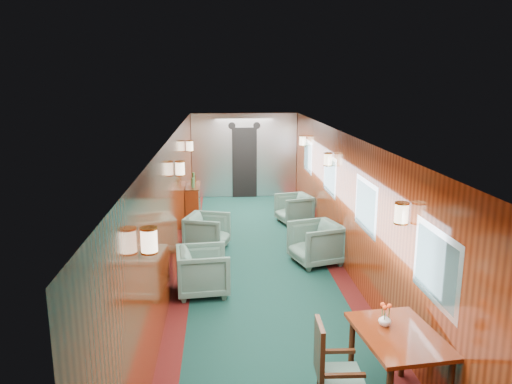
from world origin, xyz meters
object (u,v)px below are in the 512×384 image
at_px(armchair_right_far, 294,209).
at_px(side_chair, 331,366).
at_px(credenza, 193,204).
at_px(armchair_left_near, 203,271).
at_px(armchair_left_far, 207,232).
at_px(dining_table, 398,345).
at_px(armchair_right_near, 316,243).

bearing_deg(armchair_right_far, side_chair, -20.84).
distance_m(credenza, armchair_right_far, 2.37).
relative_size(armchair_left_near, armchair_right_far, 1.09).
relative_size(side_chair, armchair_left_far, 1.29).
bearing_deg(armchair_left_near, dining_table, -150.78).
relative_size(side_chair, armchair_right_far, 1.35).
relative_size(armchair_left_near, armchair_right_near, 0.96).
xyz_separation_m(dining_table, armchair_right_near, (-0.04, 4.13, -0.31)).
bearing_deg(credenza, armchair_right_near, -49.44).
distance_m(side_chair, armchair_left_far, 5.33).
bearing_deg(dining_table, credenza, 103.13).
relative_size(side_chair, armchair_right_near, 1.20).
distance_m(dining_table, armchair_left_near, 3.63).
distance_m(armchair_right_near, armchair_right_far, 2.67).
bearing_deg(armchair_right_far, dining_table, -14.94).
bearing_deg(armchair_right_near, side_chair, -25.95).
xyz_separation_m(armchair_left_near, armchair_left_far, (0.02, 2.10, -0.01)).
bearing_deg(dining_table, armchair_left_far, 105.87).
bearing_deg(credenza, side_chair, -76.34).
distance_m(credenza, armchair_left_near, 3.96).
bearing_deg(armchair_left_near, armchair_right_far, -33.36).
height_order(dining_table, armchair_right_far, dining_table).
xyz_separation_m(dining_table, side_chair, (-0.71, -0.10, -0.14)).
relative_size(armchair_left_near, armchair_left_far, 1.03).
xyz_separation_m(side_chair, armchair_left_near, (-1.35, 3.06, -0.18)).
distance_m(side_chair, credenza, 7.20).
relative_size(armchair_left_far, armchair_right_near, 0.93).
relative_size(dining_table, credenza, 0.98).
bearing_deg(armchair_right_far, armchair_right_near, -15.21).
bearing_deg(armchair_right_near, credenza, -156.40).
height_order(armchair_left_near, armchair_right_far, armchair_left_near).
distance_m(dining_table, credenza, 7.31).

